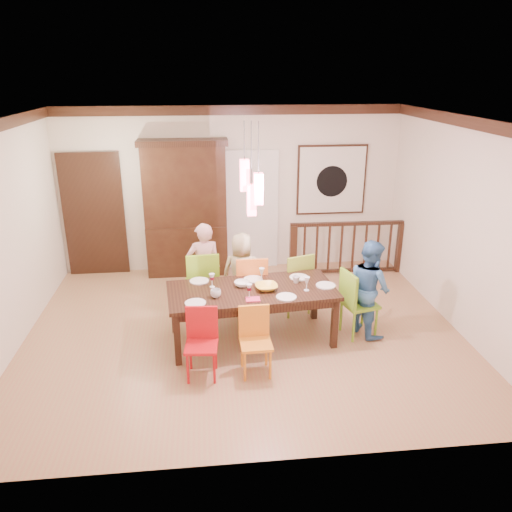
{
  "coord_description": "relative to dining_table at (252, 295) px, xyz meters",
  "views": [
    {
      "loc": [
        -0.49,
        -6.18,
        3.46
      ],
      "look_at": [
        0.18,
        0.12,
        1.08
      ],
      "focal_mm": 35.0,
      "sensor_mm": 36.0,
      "label": 1
    }
  ],
  "objects": [
    {
      "name": "chair_end_right",
      "position": [
        1.48,
        -0.01,
        -0.13
      ],
      "size": [
        0.52,
        0.52,
        0.95
      ],
      "rotation": [
        0.0,
        0.0,
        1.81
      ],
      "color": "#6FA823",
      "rests_on": "floor"
    },
    {
      "name": "dining_table",
      "position": [
        0.0,
        0.0,
        0.0
      ],
      "size": [
        2.28,
        1.2,
        0.75
      ],
      "rotation": [
        0.0,
        0.0,
        0.1
      ],
      "color": "black",
      "rests_on": "floor"
    },
    {
      "name": "white_doorway",
      "position": [
        0.26,
        2.69,
        0.38
      ],
      "size": [
        0.97,
        0.05,
        2.22
      ],
      "primitive_type": "cube",
      "color": "silver",
      "rests_on": "wall_back"
    },
    {
      "name": "wine_glass_d",
      "position": [
        0.71,
        -0.12,
        0.18
      ],
      "size": [
        0.08,
        0.08,
        0.19
      ],
      "primitive_type": null,
      "color": "silver",
      "rests_on": "dining_table"
    },
    {
      "name": "small_bowl",
      "position": [
        -0.12,
        0.11,
        0.11
      ],
      "size": [
        0.27,
        0.27,
        0.06
      ],
      "primitive_type": "imported",
      "rotation": [
        0.0,
        0.0,
        -0.38
      ],
      "color": "white",
      "rests_on": "dining_table"
    },
    {
      "name": "pendant_cluster",
      "position": [
        0.0,
        -0.0,
        1.44
      ],
      "size": [
        0.27,
        0.21,
        1.14
      ],
      "color": "#F84A61",
      "rests_on": "ceiling"
    },
    {
      "name": "wall_right",
      "position": [
        2.91,
        0.22,
        0.78
      ],
      "size": [
        0.0,
        5.0,
        5.0
      ],
      "primitive_type": "plane",
      "rotation": [
        1.57,
        0.0,
        -1.57
      ],
      "color": "beige",
      "rests_on": "floor"
    },
    {
      "name": "plate_near_left",
      "position": [
        -0.74,
        -0.36,
        0.09
      ],
      "size": [
        0.26,
        0.26,
        0.01
      ],
      "primitive_type": "cylinder",
      "color": "white",
      "rests_on": "dining_table"
    },
    {
      "name": "plate_far_left",
      "position": [
        -0.69,
        0.32,
        0.09
      ],
      "size": [
        0.26,
        0.26,
        0.01
      ],
      "primitive_type": "cylinder",
      "color": "white",
      "rests_on": "dining_table"
    },
    {
      "name": "wine_glass_c",
      "position": [
        -0.06,
        -0.27,
        0.18
      ],
      "size": [
        0.08,
        0.08,
        0.19
      ],
      "primitive_type": null,
      "color": "#590C19",
      "rests_on": "dining_table"
    },
    {
      "name": "painting",
      "position": [
        1.71,
        2.69,
        0.93
      ],
      "size": [
        1.25,
        0.06,
        1.25
      ],
      "color": "black",
      "rests_on": "wall_back"
    },
    {
      "name": "plate_far_right",
      "position": [
        0.69,
        0.31,
        0.09
      ],
      "size": [
        0.26,
        0.26,
        0.01
      ],
      "primitive_type": "cylinder",
      "color": "white",
      "rests_on": "dining_table"
    },
    {
      "name": "cup_left",
      "position": [
        -0.48,
        -0.2,
        0.13
      ],
      "size": [
        0.16,
        0.16,
        0.11
      ],
      "primitive_type": "imported",
      "rotation": [
        0.0,
        0.0,
        -0.2
      ],
      "color": "silver",
      "rests_on": "dining_table"
    },
    {
      "name": "chair_far_mid",
      "position": [
        0.05,
        0.67,
        -0.1
      ],
      "size": [
        0.45,
        0.45,
        0.99
      ],
      "rotation": [
        0.0,
        0.0,
        3.15
      ],
      "color": "orange",
      "rests_on": "floor"
    },
    {
      "name": "balustrade",
      "position": [
        1.92,
        2.17,
        -0.17
      ],
      "size": [
        2.07,
        0.12,
        0.96
      ],
      "rotation": [
        0.0,
        0.0,
        -0.02
      ],
      "color": "black",
      "rests_on": "floor"
    },
    {
      "name": "panel_door",
      "position": [
        -2.49,
        2.67,
        0.38
      ],
      "size": [
        1.04,
        0.07,
        2.24
      ],
      "primitive_type": "cube",
      "color": "black",
      "rests_on": "wall_back"
    },
    {
      "name": "serving_bowl",
      "position": [
        0.19,
        -0.04,
        0.12
      ],
      "size": [
        0.31,
        0.31,
        0.07
      ],
      "primitive_type": "imported",
      "rotation": [
        0.0,
        0.0,
        0.08
      ],
      "color": "yellow",
      "rests_on": "dining_table"
    },
    {
      "name": "ceiling",
      "position": [
        -0.09,
        0.22,
        2.23
      ],
      "size": [
        6.0,
        6.0,
        0.0
      ],
      "primitive_type": "plane",
      "rotation": [
        3.14,
        0.0,
        0.0
      ],
      "color": "white",
      "rests_on": "wall_back"
    },
    {
      "name": "chair_far_left",
      "position": [
        -0.65,
        0.81,
        -0.08
      ],
      "size": [
        0.51,
        0.51,
        1.03
      ],
      "rotation": [
        0.0,
        0.0,
        3.23
      ],
      "color": "#88D127",
      "rests_on": "floor"
    },
    {
      "name": "wine_glass_a",
      "position": [
        -0.52,
        0.12,
        0.18
      ],
      "size": [
        0.08,
        0.08,
        0.19
      ],
      "primitive_type": null,
      "color": "#590C19",
      "rests_on": "dining_table"
    },
    {
      "name": "floor",
      "position": [
        -0.09,
        0.22,
        -0.67
      ],
      "size": [
        6.0,
        6.0,
        0.0
      ],
      "primitive_type": "plane",
      "color": "#AB7452",
      "rests_on": "ground"
    },
    {
      "name": "chair_near_left",
      "position": [
        -0.68,
        -0.81,
        -0.19
      ],
      "size": [
        0.41,
        0.41,
        0.84
      ],
      "rotation": [
        0.0,
        0.0,
        -0.09
      ],
      "color": "#B20F15",
      "rests_on": "floor"
    },
    {
      "name": "wall_back",
      "position": [
        -0.09,
        2.72,
        0.78
      ],
      "size": [
        6.0,
        0.0,
        6.0
      ],
      "primitive_type": "plane",
      "rotation": [
        1.57,
        0.0,
        0.0
      ],
      "color": "beige",
      "rests_on": "floor"
    },
    {
      "name": "chair_near_mid",
      "position": [
        -0.03,
        -0.81,
        -0.2
      ],
      "size": [
        0.39,
        0.39,
        0.83
      ],
      "rotation": [
        0.0,
        0.0,
        0.03
      ],
      "color": "orange",
      "rests_on": "floor"
    },
    {
      "name": "crown_molding",
      "position": [
        -0.09,
        0.22,
        2.15
      ],
      "size": [
        6.0,
        5.0,
        0.16
      ],
      "primitive_type": null,
      "color": "black",
      "rests_on": "wall_back"
    },
    {
      "name": "person_far_left",
      "position": [
        -0.62,
        0.91,
        0.03
      ],
      "size": [
        0.56,
        0.42,
        1.4
      ],
      "primitive_type": "imported",
      "rotation": [
        0.0,
        0.0,
        3.32
      ],
      "color": "#F6BBC0",
      "rests_on": "floor"
    },
    {
      "name": "plate_end_right",
      "position": [
        0.99,
        -0.01,
        0.09
      ],
      "size": [
        0.26,
        0.26,
        0.01
      ],
      "primitive_type": "cylinder",
      "color": "white",
      "rests_on": "dining_table"
    },
    {
      "name": "china_hutch",
      "position": [
        -0.9,
        2.52,
        0.52
      ],
      "size": [
        1.5,
        0.46,
        2.37
      ],
      "color": "black",
      "rests_on": "floor"
    },
    {
      "name": "plate_far_mid",
      "position": [
        0.05,
        0.31,
        0.09
      ],
      "size": [
        0.26,
        0.26,
        0.01
      ],
      "primitive_type": "cylinder",
      "color": "white",
      "rests_on": "dining_table"
    },
    {
      "name": "person_end_right",
      "position": [
        1.61,
        0.04,
        0.0
      ],
      "size": [
        0.7,
        0.79,
        1.35
      ],
      "primitive_type": "imported",
      "rotation": [
        0.0,
        0.0,
        1.9
      ],
      "color": "teal",
      "rests_on": "floor"
    },
    {
      "name": "plate_near_mid",
      "position": [
        0.41,
        -0.31,
        0.09
      ],
      "size": [
        0.26,
        0.26,
        0.01
      ],
      "primitive_type": "cylinder",
      "color": "white",
      "rests_on": "dining_table"
    },
    {
      "name": "cup_right",
      "position": [
        0.62,
        0.14,
        0.13
      ],
      "size": [
        0.13,
        0.13,
        0.1
      ],
      "primitive_type": "imported",
      "rotation": [
        0.0,
        0.0,
        -0.36
      ],
      "color": "silver",
      "rests_on": "dining_table"
    },
    {
      "name": "wine_glass_b",
      "position": [
        0.16,
        0.25,
        0.18
      ],
      "size": [
        0.08,
        0.08,
        0.19
      ],
      "primitive_type": null,
      "color": "silver",
      "rests_on": "dining_table"
    },
    {
      "name": "napkin",
      "position": [
        -0.02,
        -0.33,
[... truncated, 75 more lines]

